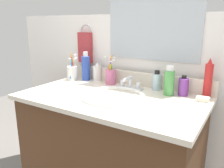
{
  "coord_description": "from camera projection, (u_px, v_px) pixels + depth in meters",
  "views": [
    {
      "loc": [
        0.65,
        -1.04,
        1.24
      ],
      "look_at": [
        0.01,
        0.0,
        0.92
      ],
      "focal_mm": 36.9,
      "sensor_mm": 36.0,
      "label": 1
    }
  ],
  "objects": [
    {
      "name": "cup_white_ceramic",
      "position": [
        72.0,
        72.0,
        1.65
      ],
      "size": [
        0.07,
        0.09,
        0.19
      ],
      "color": "white",
      "rests_on": "countertop"
    },
    {
      "name": "towel_ring",
      "position": [
        86.0,
        31.0,
        1.67
      ],
      "size": [
        0.1,
        0.01,
        0.1
      ],
      "primitive_type": "torus",
      "rotation": [
        1.57,
        0.0,
        0.0
      ],
      "color": "silver"
    },
    {
      "name": "mirror_panel",
      "position": [
        153.0,
        14.0,
        1.39
      ],
      "size": [
        0.6,
        0.01,
        0.56
      ],
      "primitive_type": "cube",
      "color": "#B2BCC6"
    },
    {
      "name": "bottle_gel_clear",
      "position": [
        157.0,
        81.0,
        1.39
      ],
      "size": [
        0.05,
        0.05,
        0.12
      ],
      "color": "silver",
      "rests_on": "countertop"
    },
    {
      "name": "countertop",
      "position": [
        111.0,
        98.0,
        1.29
      ],
      "size": [
        1.02,
        0.58,
        0.03
      ],
      "primitive_type": "cube",
      "color": "beige",
      "rests_on": "vanity_cabinet"
    },
    {
      "name": "bottle_spray_red",
      "position": [
        208.0,
        80.0,
        1.24
      ],
      "size": [
        0.04,
        0.04,
        0.22
      ],
      "color": "red",
      "rests_on": "countertop"
    },
    {
      "name": "bottle_shampoo_blue",
      "position": [
        86.0,
        67.0,
        1.63
      ],
      "size": [
        0.06,
        0.06,
        0.2
      ],
      "color": "#2D4CB2",
      "rests_on": "countertop"
    },
    {
      "name": "faucet",
      "position": [
        130.0,
        85.0,
        1.42
      ],
      "size": [
        0.16,
        0.1,
        0.08
      ],
      "color": "silver",
      "rests_on": "countertop"
    },
    {
      "name": "bottle_lotion_white",
      "position": [
        97.0,
        72.0,
        1.62
      ],
      "size": [
        0.06,
        0.06,
        0.13
      ],
      "color": "white",
      "rests_on": "countertop"
    },
    {
      "name": "hand_towel",
      "position": [
        85.0,
        48.0,
        1.69
      ],
      "size": [
        0.11,
        0.04,
        0.22
      ],
      "primitive_type": "cube",
      "color": "#A53338"
    },
    {
      "name": "backsplash",
      "position": [
        134.0,
        78.0,
        1.51
      ],
      "size": [
        1.02,
        0.02,
        0.09
      ],
      "primitive_type": "cube",
      "color": "beige",
      "rests_on": "countertop"
    },
    {
      "name": "sink_basin",
      "position": [
        113.0,
        102.0,
        1.27
      ],
      "size": [
        0.35,
        0.35,
        0.11
      ],
      "color": "white",
      "rests_on": "countertop"
    },
    {
      "name": "bottle_cream_purple",
      "position": [
        183.0,
        87.0,
        1.29
      ],
      "size": [
        0.05,
        0.05,
        0.11
      ],
      "color": "#7A3899",
      "rests_on": "countertop"
    },
    {
      "name": "bottle_toner_green",
      "position": [
        169.0,
        82.0,
        1.29
      ],
      "size": [
        0.06,
        0.06,
        0.17
      ],
      "color": "#4C9E4C",
      "rests_on": "countertop"
    },
    {
      "name": "back_wall",
      "position": [
        137.0,
        110.0,
        1.62
      ],
      "size": [
        2.12,
        0.04,
        1.3
      ],
      "primitive_type": "cube",
      "color": "white",
      "rests_on": "ground_plane"
    },
    {
      "name": "soap_bar",
      "position": [
        203.0,
        99.0,
        1.2
      ],
      "size": [
        0.06,
        0.04,
        0.02
      ],
      "primitive_type": "cube",
      "color": "white",
      "rests_on": "countertop"
    },
    {
      "name": "cup_pink",
      "position": [
        111.0,
        76.0,
        1.53
      ],
      "size": [
        0.07,
        0.08,
        0.2
      ],
      "color": "#D16693",
      "rests_on": "countertop"
    },
    {
      "name": "vanity_cabinet",
      "position": [
        111.0,
        164.0,
        1.4
      ],
      "size": [
        0.98,
        0.54,
        0.82
      ],
      "primitive_type": "cube",
      "color": "#4C2D19",
      "rests_on": "ground_plane"
    }
  ]
}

